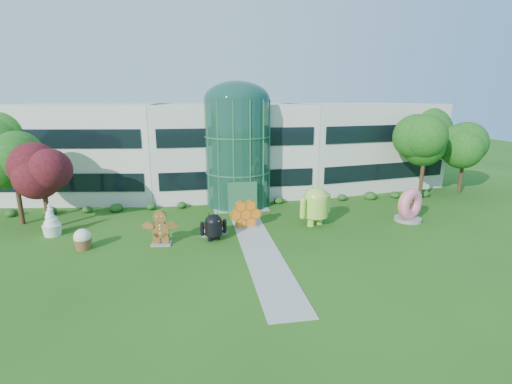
{
  "coord_description": "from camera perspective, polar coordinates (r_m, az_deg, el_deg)",
  "views": [
    {
      "loc": [
        -4.28,
        -22.37,
        9.9
      ],
      "look_at": [
        0.7,
        6.0,
        2.6
      ],
      "focal_mm": 26.0,
      "sensor_mm": 36.0,
      "label": 1
    }
  ],
  "objects": [
    {
      "name": "trees_backdrop",
      "position": [
        36.08,
        -3.03,
        5.11
      ],
      "size": [
        52.0,
        8.0,
        8.4
      ],
      "primitive_type": null,
      "color": "#1A4A12",
      "rests_on": "ground"
    },
    {
      "name": "donut",
      "position": [
        33.06,
        22.5,
        -1.77
      ],
      "size": [
        3.01,
        2.33,
        2.82
      ],
      "primitive_type": null,
      "rotation": [
        0.0,
        0.0,
        0.44
      ],
      "color": "#FE6081",
      "rests_on": "ground"
    },
    {
      "name": "tree_red",
      "position": [
        32.64,
        -29.79,
        0.11
      ],
      "size": [
        4.0,
        4.0,
        6.0
      ],
      "primitive_type": null,
      "color": "#3F0C14",
      "rests_on": "ground"
    },
    {
      "name": "honeycomb",
      "position": [
        29.02,
        -1.59,
        -3.61
      ],
      "size": [
        2.66,
        1.16,
        2.03
      ],
      "primitive_type": null,
      "rotation": [
        0.0,
        0.0,
        0.1
      ],
      "color": "orange",
      "rests_on": "ground"
    },
    {
      "name": "android_black",
      "position": [
        26.59,
        -6.56,
        -5.11
      ],
      "size": [
        2.22,
        1.69,
        2.28
      ],
      "primitive_type": null,
      "rotation": [
        0.0,
        0.0,
        0.19
      ],
      "color": "black",
      "rests_on": "ground"
    },
    {
      "name": "building",
      "position": [
        40.93,
        -3.9,
        6.82
      ],
      "size": [
        46.0,
        15.0,
        9.3
      ],
      "primitive_type": null,
      "color": "beige",
      "rests_on": "ground"
    },
    {
      "name": "ground",
      "position": [
        24.83,
        0.82,
        -9.27
      ],
      "size": [
        140.0,
        140.0,
        0.0
      ],
      "primitive_type": "plane",
      "color": "#215114",
      "rests_on": "ground"
    },
    {
      "name": "atrium",
      "position": [
        34.99,
        -2.84,
        5.99
      ],
      "size": [
        6.0,
        6.0,
        9.8
      ],
      "primitive_type": "cylinder",
      "color": "#194738",
      "rests_on": "ground"
    },
    {
      "name": "ice_cream_sandwich",
      "position": [
        28.03,
        -6.53,
        -5.62
      ],
      "size": [
        2.1,
        1.37,
        0.86
      ],
      "primitive_type": null,
      "rotation": [
        0.0,
        0.0,
        0.23
      ],
      "color": "black",
      "rests_on": "ground"
    },
    {
      "name": "froyo",
      "position": [
        31.25,
        -29.02,
        -3.71
      ],
      "size": [
        1.7,
        1.7,
        2.48
      ],
      "primitive_type": null,
      "rotation": [
        0.0,
        0.0,
        0.2
      ],
      "color": "white",
      "rests_on": "ground"
    },
    {
      "name": "walkway",
      "position": [
        26.64,
        0.01,
        -7.55
      ],
      "size": [
        2.4,
        20.0,
        0.04
      ],
      "primitive_type": "cube",
      "color": "#9E9E93",
      "rests_on": "ground"
    },
    {
      "name": "gingerbread",
      "position": [
        26.49,
        -14.49,
        -5.31
      ],
      "size": [
        2.82,
        1.37,
        2.5
      ],
      "primitive_type": null,
      "rotation": [
        0.0,
        0.0,
        -0.12
      ],
      "color": "brown",
      "rests_on": "ground"
    },
    {
      "name": "cupcake",
      "position": [
        27.65,
        -25.12,
        -6.57
      ],
      "size": [
        1.54,
        1.54,
        1.45
      ],
      "primitive_type": null,
      "rotation": [
        0.0,
        0.0,
        -0.35
      ],
      "color": "white",
      "rests_on": "ground"
    },
    {
      "name": "android_green",
      "position": [
        29.8,
        9.17,
        -1.66
      ],
      "size": [
        3.84,
        3.3,
        3.68
      ],
      "primitive_type": null,
      "rotation": [
        0.0,
        0.0,
        0.42
      ],
      "color": "#A6DD47",
      "rests_on": "ground"
    }
  ]
}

